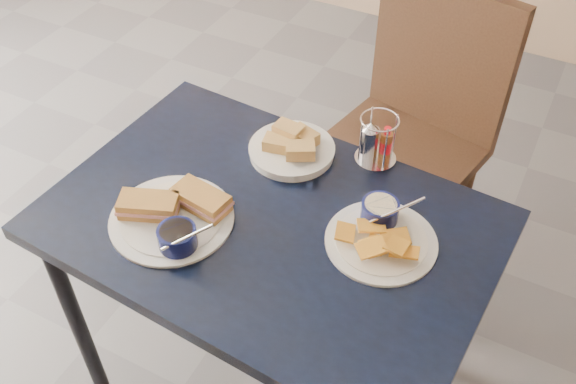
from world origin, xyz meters
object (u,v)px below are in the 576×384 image
at_px(bread_basket, 292,147).
at_px(chair_far, 411,117).
at_px(sandwich_plate, 174,215).
at_px(plantain_plate, 380,231).
at_px(condiment_caddy, 376,142).
at_px(dining_table, 270,240).

bearing_deg(bread_basket, chair_far, 71.72).
bearing_deg(sandwich_plate, chair_far, 70.45).
relative_size(chair_far, plantain_plate, 3.84).
distance_m(sandwich_plate, condiment_caddy, 0.55).
xyz_separation_m(dining_table, chair_far, (0.11, 0.76, -0.10)).
xyz_separation_m(sandwich_plate, plantain_plate, (0.45, 0.18, -0.00)).
relative_size(chair_far, sandwich_plate, 3.19).
height_order(dining_table, chair_far, chair_far).
bearing_deg(chair_far, sandwich_plate, -109.55).
relative_size(dining_table, chair_far, 1.11).
bearing_deg(plantain_plate, chair_far, 101.69).
distance_m(plantain_plate, bread_basket, 0.36).
relative_size(chair_far, bread_basket, 4.45).
relative_size(sandwich_plate, plantain_plate, 1.20).
distance_m(chair_far, plantain_plate, 0.73).
distance_m(chair_far, condiment_caddy, 0.50).
xyz_separation_m(dining_table, condiment_caddy, (0.14, 0.32, 0.13)).
height_order(chair_far, condiment_caddy, chair_far).
height_order(sandwich_plate, bread_basket, sandwich_plate).
xyz_separation_m(sandwich_plate, condiment_caddy, (0.34, 0.43, 0.03)).
bearing_deg(condiment_caddy, sandwich_plate, -127.92).
xyz_separation_m(chair_far, bread_basket, (-0.17, -0.52, 0.20)).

